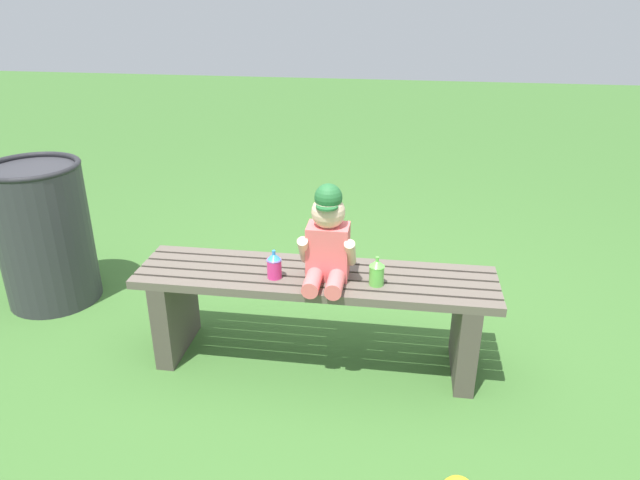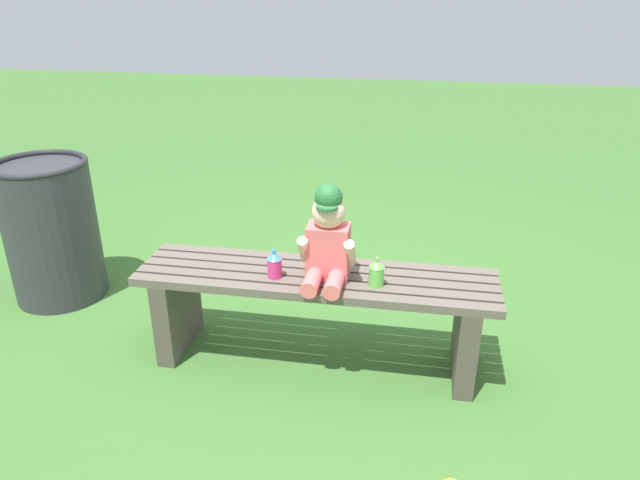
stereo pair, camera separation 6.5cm
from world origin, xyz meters
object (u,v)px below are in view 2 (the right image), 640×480
at_px(trash_bin, 51,230).
at_px(sippy_cup_right, 377,273).
at_px(park_bench, 316,303).
at_px(child_figure, 328,239).
at_px(sippy_cup_left, 274,264).

bearing_deg(trash_bin, sippy_cup_right, -13.28).
distance_m(park_bench, sippy_cup_right, 0.33).
height_order(sippy_cup_right, trash_bin, trash_bin).
relative_size(child_figure, sippy_cup_left, 3.26).
bearing_deg(sippy_cup_left, park_bench, 19.42).
height_order(child_figure, sippy_cup_left, child_figure).
distance_m(child_figure, trash_bin, 1.58).
distance_m(sippy_cup_left, sippy_cup_right, 0.42).
xyz_separation_m(sippy_cup_left, trash_bin, (-1.30, 0.41, -0.12)).
relative_size(park_bench, trash_bin, 2.04).
distance_m(sippy_cup_left, trash_bin, 1.36).
bearing_deg(sippy_cup_right, park_bench, 167.63).
height_order(child_figure, trash_bin, child_figure).
height_order(park_bench, trash_bin, trash_bin).
height_order(park_bench, sippy_cup_right, sippy_cup_right).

